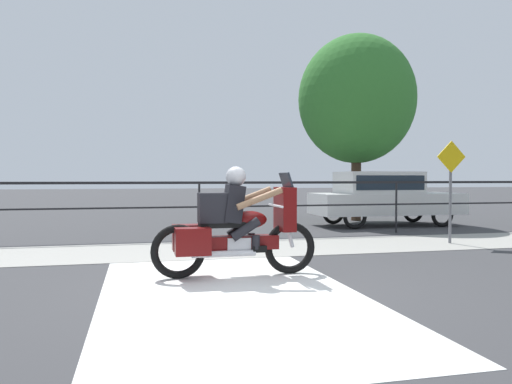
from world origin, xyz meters
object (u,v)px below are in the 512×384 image
at_px(motorcycle, 234,227).
at_px(street_sign, 451,180).
at_px(parked_car, 383,195).
at_px(tree_behind_sign, 357,100).

xyz_separation_m(motorcycle, street_sign, (5.20, 2.42, 0.66)).
xyz_separation_m(parked_car, street_sign, (-0.52, -4.01, 0.47)).
relative_size(motorcycle, parked_car, 0.55).
height_order(street_sign, tree_behind_sign, tree_behind_sign).
bearing_deg(tree_behind_sign, parked_car, -89.97).
relative_size(street_sign, tree_behind_sign, 0.36).
height_order(motorcycle, parked_car, parked_car).
bearing_deg(motorcycle, tree_behind_sign, 56.26).
bearing_deg(motorcycle, street_sign, 25.77).
bearing_deg(tree_behind_sign, street_sign, -95.08).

